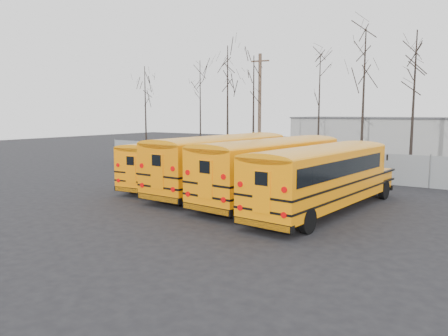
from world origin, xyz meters
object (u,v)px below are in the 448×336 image
Objects in this scene: bus_a at (180,159)px; bus_c at (273,164)px; bus_b at (223,158)px; bus_d at (323,173)px; utility_pole_left at (260,107)px.

bus_a is 7.21m from bus_c.
bus_d is at bearing -12.97° from bus_b.
bus_d is (10.30, -2.21, 0.14)m from bus_a.
bus_b is 1.00× the size of bus_c.
utility_pole_left reaches higher than bus_a.
bus_a is 15.31m from utility_pole_left.
bus_d is 1.15× the size of utility_pole_left.
utility_pole_left is at bearing 95.17° from bus_a.
utility_pole_left is at bearing 113.87° from bus_b.
bus_a is 1.07× the size of utility_pole_left.
bus_c is 1.21× the size of utility_pole_left.
bus_b is 16.58m from utility_pole_left.
utility_pole_left is (-6.08, 15.10, 3.16)m from bus_b.
utility_pole_left is (-12.88, 16.91, 3.27)m from bus_d.
bus_d is at bearing -14.34° from bus_c.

